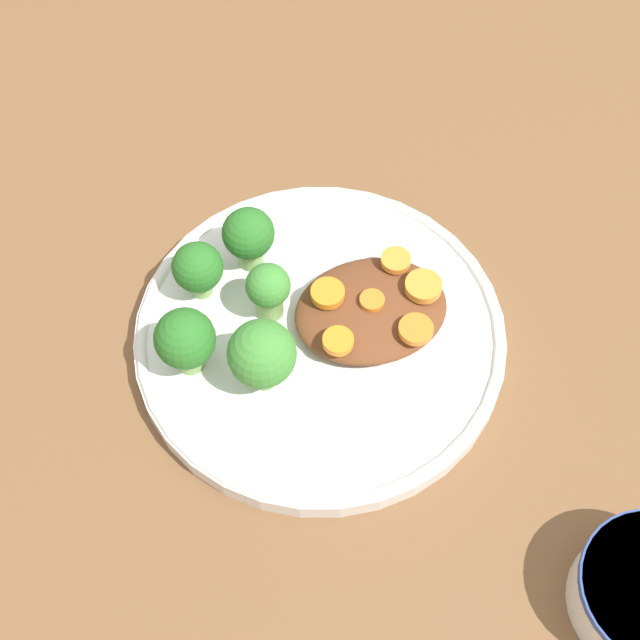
% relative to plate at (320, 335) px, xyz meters
% --- Properties ---
extents(ground_plane, '(4.00, 4.00, 0.00)m').
position_rel_plate_xyz_m(ground_plane, '(0.00, 0.00, -0.01)').
color(ground_plane, brown).
extents(plate, '(0.27, 0.27, 0.02)m').
position_rel_plate_xyz_m(plate, '(0.00, 0.00, 0.00)').
color(plate, silver).
rests_on(plate, ground_plane).
extents(stew_mound, '(0.11, 0.09, 0.02)m').
position_rel_plate_xyz_m(stew_mound, '(-0.04, 0.00, 0.02)').
color(stew_mound, brown).
rests_on(stew_mound, plate).
extents(broccoli_floret_0, '(0.05, 0.05, 0.06)m').
position_rel_plate_xyz_m(broccoli_floret_0, '(0.05, 0.03, 0.04)').
color(broccoli_floret_0, '#759E51').
rests_on(broccoli_floret_0, plate).
extents(broccoli_floret_1, '(0.04, 0.04, 0.06)m').
position_rel_plate_xyz_m(broccoli_floret_1, '(0.03, -0.07, 0.04)').
color(broccoli_floret_1, '#7FA85B').
rests_on(broccoli_floret_1, plate).
extents(broccoli_floret_2, '(0.03, 0.03, 0.05)m').
position_rel_plate_xyz_m(broccoli_floret_2, '(0.03, -0.03, 0.04)').
color(broccoli_floret_2, '#759E51').
rests_on(broccoli_floret_2, plate).
extents(broccoli_floret_3, '(0.04, 0.04, 0.06)m').
position_rel_plate_xyz_m(broccoli_floret_3, '(0.10, -0.00, 0.04)').
color(broccoli_floret_3, '#7FA85B').
rests_on(broccoli_floret_3, plate).
extents(broccoli_floret_4, '(0.04, 0.04, 0.05)m').
position_rel_plate_xyz_m(broccoli_floret_4, '(0.07, -0.06, 0.03)').
color(broccoli_floret_4, '#7FA85B').
rests_on(broccoli_floret_4, plate).
extents(carrot_slice_0, '(0.02, 0.02, 0.01)m').
position_rel_plate_xyz_m(carrot_slice_0, '(-0.06, 0.03, 0.03)').
color(carrot_slice_0, orange).
rests_on(carrot_slice_0, stew_mound).
extents(carrot_slice_1, '(0.02, 0.02, 0.01)m').
position_rel_plate_xyz_m(carrot_slice_1, '(-0.01, -0.01, 0.03)').
color(carrot_slice_1, orange).
rests_on(carrot_slice_1, stew_mound).
extents(carrot_slice_2, '(0.02, 0.02, 0.00)m').
position_rel_plate_xyz_m(carrot_slice_2, '(-0.04, -0.00, 0.03)').
color(carrot_slice_2, orange).
rests_on(carrot_slice_2, stew_mound).
extents(carrot_slice_3, '(0.03, 0.03, 0.01)m').
position_rel_plate_xyz_m(carrot_slice_3, '(-0.08, 0.00, 0.03)').
color(carrot_slice_3, orange).
rests_on(carrot_slice_3, stew_mound).
extents(carrot_slice_4, '(0.02, 0.02, 0.01)m').
position_rel_plate_xyz_m(carrot_slice_4, '(-0.07, -0.03, 0.03)').
color(carrot_slice_4, orange).
rests_on(carrot_slice_4, stew_mound).
extents(carrot_slice_5, '(0.02, 0.02, 0.01)m').
position_rel_plate_xyz_m(carrot_slice_5, '(-0.01, 0.03, 0.03)').
color(carrot_slice_5, orange).
rests_on(carrot_slice_5, stew_mound).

